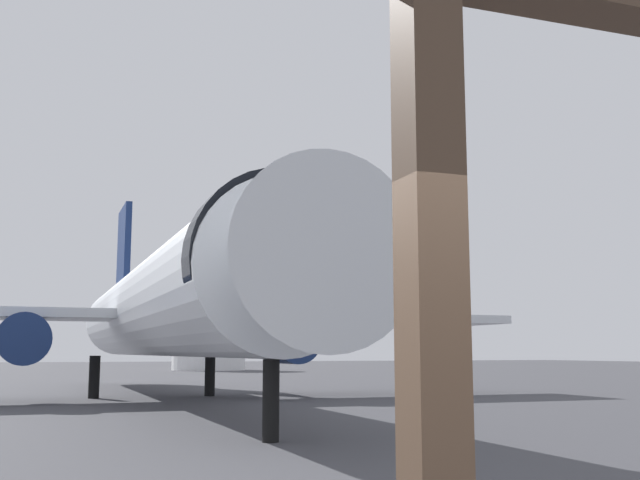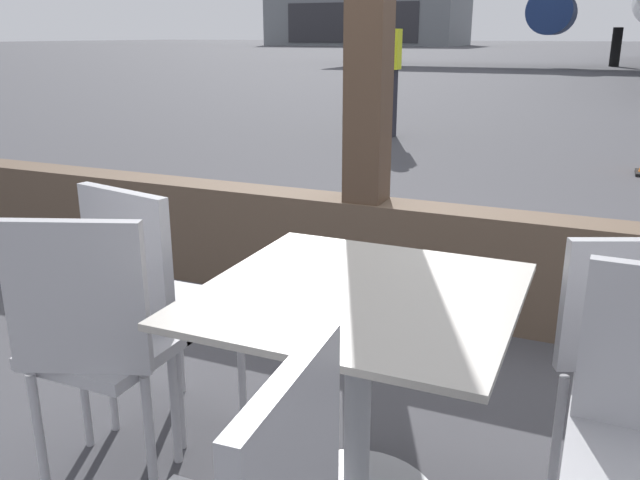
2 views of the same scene
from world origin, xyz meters
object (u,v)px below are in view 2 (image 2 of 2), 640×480
Objects in this scene: cafe_chair_aisle_left at (639,369)px; cafe_chair_side_extra at (152,293)px; ground_crew_worker at (385,73)px; distant_hangar at (369,14)px; dining_table at (358,378)px; cafe_chair_window_right at (95,335)px.

cafe_chair_side_extra reaches higher than cafe_chair_aisle_left.
ground_crew_worker is at bearing 113.30° from cafe_chair_aisle_left.
ground_crew_worker is (-3.16, 7.35, 0.37)m from cafe_chair_aisle_left.
distant_hangar reaches higher than cafe_chair_side_extra.
dining_table is 0.91× the size of cafe_chair_window_right.
cafe_chair_side_extra is at bearing -174.22° from cafe_chair_aisle_left.
cafe_chair_window_right is 0.35m from cafe_chair_side_extra.
dining_table is 0.04× the size of distant_hangar.
distant_hangar is at bearing 108.99° from cafe_chair_window_right.
cafe_chair_side_extra reaches higher than dining_table.
cafe_chair_window_right is at bearing -161.45° from dining_table.
ground_crew_worker is at bearing 101.95° from cafe_chair_window_right.
cafe_chair_aisle_left is at bearing 5.78° from cafe_chair_side_extra.
dining_table is 0.79m from cafe_chair_aisle_left.
ground_crew_worker is at bearing 102.13° from cafe_chair_side_extra.
dining_table is 89.70m from distant_hangar.
ground_crew_worker is 81.73m from distant_hangar.
cafe_chair_side_extra is 89.35m from distant_hangar.
ground_crew_worker reaches higher than cafe_chair_side_extra.
cafe_chair_aisle_left reaches higher than dining_table.
distant_hangar reaches higher than ground_crew_worker.
cafe_chair_window_right reaches higher than cafe_chair_aisle_left.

